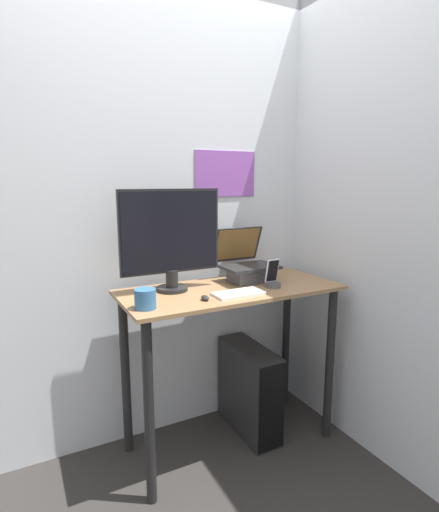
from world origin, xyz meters
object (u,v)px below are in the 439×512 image
object	(u,v)px
keyboard	(238,293)
computer_tower	(249,389)
mouse	(205,298)
monitor	(171,240)
laptop	(247,267)
cell_phone	(273,280)

from	to	relation	value
keyboard	computer_tower	xyz separation A→B (m)	(0.19, 0.19, -0.66)
mouse	computer_tower	size ratio (longest dim) A/B	0.10
monitor	computer_tower	distance (m)	1.03
monitor	keyboard	distance (m)	0.44
laptop	computer_tower	world-z (taller)	laptop
cell_phone	computer_tower	bearing A→B (deg)	107.25
keyboard	cell_phone	xyz separation A→B (m)	(0.24, 0.04, 0.03)
cell_phone	keyboard	bearing A→B (deg)	-170.41
monitor	computer_tower	xyz separation A→B (m)	(0.46, -0.04, -0.92)
laptop	mouse	size ratio (longest dim) A/B	5.59
laptop	cell_phone	size ratio (longest dim) A/B	1.99
mouse	computer_tower	distance (m)	0.79
keyboard	laptop	bearing A→B (deg)	50.40
computer_tower	laptop	bearing A→B (deg)	92.64
keyboard	computer_tower	world-z (taller)	keyboard
laptop	computer_tower	bearing A→B (deg)	-87.36
monitor	cell_phone	bearing A→B (deg)	-20.65
laptop	keyboard	bearing A→B (deg)	-129.60
keyboard	cell_phone	distance (m)	0.24
laptop	mouse	world-z (taller)	laptop
cell_phone	computer_tower	distance (m)	0.71
monitor	computer_tower	world-z (taller)	monitor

